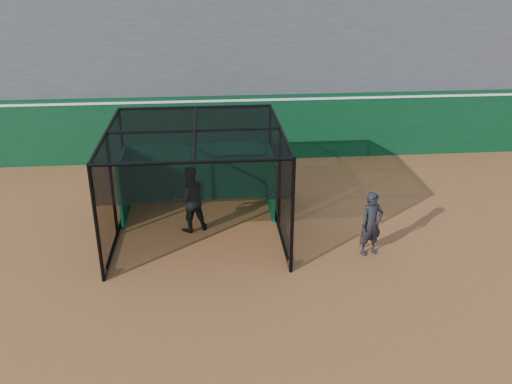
{
  "coord_description": "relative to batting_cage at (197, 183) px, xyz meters",
  "views": [
    {
      "loc": [
        -0.66,
        -11.34,
        7.3
      ],
      "look_at": [
        0.54,
        2.0,
        1.4
      ],
      "focal_mm": 38.0,
      "sensor_mm": 36.0,
      "label": 1
    }
  ],
  "objects": [
    {
      "name": "ground",
      "position": [
        1.05,
        -2.52,
        -1.51
      ],
      "size": [
        120.0,
        120.0,
        0.0
      ],
      "primitive_type": "plane",
      "color": "#99582C",
      "rests_on": "ground"
    },
    {
      "name": "outfield_wall",
      "position": [
        1.05,
        5.98,
        -0.22
      ],
      "size": [
        50.0,
        0.5,
        2.5
      ],
      "color": "#0A381A",
      "rests_on": "ground"
    },
    {
      "name": "batting_cage",
      "position": [
        0.0,
        0.0,
        0.0
      ],
      "size": [
        4.69,
        4.82,
        3.02
      ],
      "color": "black",
      "rests_on": "ground"
    },
    {
      "name": "on_deck_player",
      "position": [
        4.51,
        -1.66,
        -0.63
      ],
      "size": [
        0.73,
        0.59,
        1.75
      ],
      "color": "black",
      "rests_on": "ground"
    },
    {
      "name": "batter",
      "position": [
        -0.23,
        0.14,
        -0.54
      ],
      "size": [
        1.13,
        1.0,
        1.93
      ],
      "primitive_type": "imported",
      "rotation": [
        0.0,
        0.0,
        3.48
      ],
      "color": "black",
      "rests_on": "ground"
    },
    {
      "name": "grandstand",
      "position": [
        1.05,
        9.75,
        2.97
      ],
      "size": [
        50.0,
        7.85,
        8.95
      ],
      "color": "#4C4C4F",
      "rests_on": "ground"
    }
  ]
}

